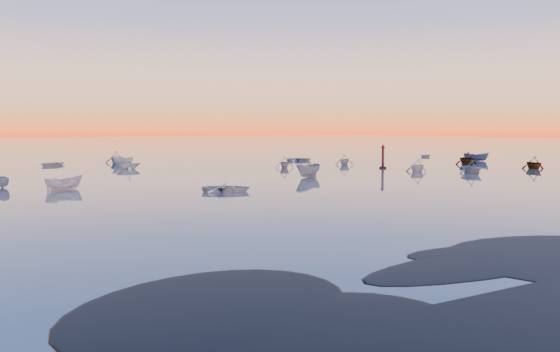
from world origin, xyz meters
TOP-DOWN VIEW (x-y plane):
  - ground at (0.00, 100.00)m, footprint 600.00×600.00m
  - moored_fleet at (0.00, 53.00)m, footprint 124.00×58.00m
  - boat_near_left at (-3.27, 29.00)m, footprint 3.61×4.51m
  - boat_near_center at (-15.55, 37.74)m, footprint 2.36×3.80m
  - boat_near_right at (31.59, 32.24)m, footprint 3.81×1.96m
  - channel_marker at (27.72, 44.50)m, footprint 0.99×0.99m

SIDE VIEW (x-z plane):
  - ground at x=0.00m, z-range 0.00..0.00m
  - moored_fleet at x=0.00m, z-range -0.60..0.60m
  - boat_near_left at x=-3.27m, z-range -0.53..0.53m
  - boat_near_center at x=-15.55m, z-range -0.61..0.61m
  - boat_near_right at x=31.59m, z-range -0.65..0.65m
  - channel_marker at x=27.72m, z-range -0.37..3.14m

